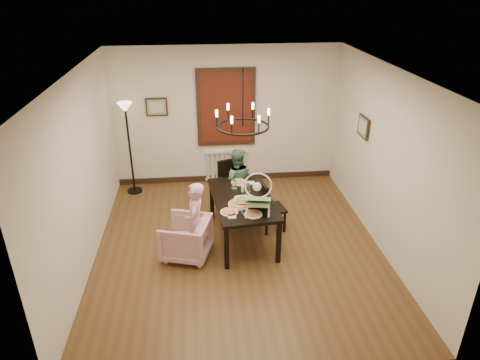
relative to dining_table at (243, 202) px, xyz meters
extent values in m
cube|color=brown|center=(-0.09, -0.24, -0.67)|extent=(4.50, 5.00, 0.01)
cube|color=white|center=(-0.09, -0.24, 2.13)|extent=(4.50, 5.00, 0.01)
cube|color=beige|center=(-0.09, 2.26, 0.73)|extent=(4.50, 0.01, 2.80)
cube|color=beige|center=(-2.34, -0.24, 0.73)|extent=(0.01, 5.00, 2.80)
cube|color=beige|center=(2.16, -0.24, 0.73)|extent=(0.01, 5.00, 2.80)
cube|color=black|center=(0.00, 0.00, 0.06)|extent=(1.07, 1.70, 0.05)
cube|color=black|center=(-0.32, -0.79, -0.32)|extent=(0.07, 0.07, 0.71)
cube|color=black|center=(-0.47, 0.71, -0.32)|extent=(0.07, 0.07, 0.71)
cube|color=black|center=(0.47, -0.71, -0.32)|extent=(0.07, 0.07, 0.71)
cube|color=black|center=(0.32, 0.79, -0.32)|extent=(0.07, 0.07, 0.71)
imported|color=#D4A2B3|center=(-0.91, -0.40, -0.35)|extent=(0.87, 0.86, 0.64)
imported|color=#DF9DB3|center=(-0.76, -0.45, -0.15)|extent=(0.31, 0.42, 1.05)
imported|color=#437158|center=(-0.02, 0.86, -0.15)|extent=(0.52, 0.41, 1.04)
imported|color=white|center=(-0.01, -0.18, 0.13)|extent=(0.34, 0.34, 0.08)
cylinder|color=tan|center=(-0.07, -0.23, 0.11)|extent=(0.36, 0.36, 0.04)
cylinder|color=silver|center=(0.06, -0.02, 0.15)|extent=(0.06, 0.06, 0.13)
cube|color=#572011|center=(-0.09, 2.22, 0.93)|extent=(1.00, 0.03, 1.40)
cube|color=black|center=(-1.44, 2.23, 0.98)|extent=(0.42, 0.03, 0.36)
cube|color=black|center=(2.12, 0.66, 0.98)|extent=(0.03, 0.42, 0.36)
torus|color=black|center=(0.00, 0.00, 1.28)|extent=(0.80, 0.80, 0.04)
camera|label=1|loc=(-0.66, -5.98, 3.29)|focal=32.00mm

